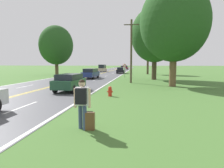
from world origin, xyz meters
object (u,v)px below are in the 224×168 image
at_px(tree_behind_sign, 174,22).
at_px(car_dark_grey_sedan_horizon, 123,67).
at_px(fire_hydrant, 110,91).
at_px(car_champagne_van_receding, 102,68).
at_px(tree_mid_treeline, 56,45).
at_px(car_black_sedan_mid_far, 121,70).
at_px(tree_left_verge, 148,45).
at_px(tree_right_cluster, 155,35).
at_px(car_dark_green_hatchback_approaching, 69,82).
at_px(hitchhiker_person, 82,99).
at_px(car_dark_blue_suv_mid_near, 91,73).
at_px(traffic_sign, 124,67).
at_px(car_maroon_hatchback_distant, 126,67).
at_px(suitcase, 90,121).

bearing_deg(tree_behind_sign, car_dark_grey_sedan_horizon, 99.40).
xyz_separation_m(fire_hydrant, car_champagne_van_receding, (-8.32, 40.63, 0.65)).
height_order(tree_mid_treeline, car_black_sedan_mid_far, tree_mid_treeline).
distance_m(tree_left_verge, tree_right_cluster, 14.60).
bearing_deg(car_black_sedan_mid_far, car_dark_green_hatchback_approaching, -4.23).
bearing_deg(hitchhiker_person, fire_hydrant, -1.69).
xyz_separation_m(tree_left_verge, tree_right_cluster, (0.39, -14.59, 0.18)).
xyz_separation_m(tree_right_cluster, car_dark_grey_sedan_horizon, (-9.51, 56.98, -5.71)).
distance_m(tree_mid_treeline, car_dark_grey_sedan_horizon, 48.64).
relative_size(car_dark_green_hatchback_approaching, car_dark_grey_sedan_horizon, 0.93).
bearing_deg(car_dark_blue_suv_mid_near, traffic_sign, 133.54).
bearing_deg(tree_right_cluster, car_maroon_hatchback_distant, 99.02).
height_order(hitchhiker_person, tree_right_cluster, tree_right_cluster).
bearing_deg(suitcase, traffic_sign, -0.57).
bearing_deg(tree_mid_treeline, traffic_sign, -18.48).
bearing_deg(car_dark_green_hatchback_approaching, tree_behind_sign, 120.97).
relative_size(tree_mid_treeline, car_champagne_van_receding, 2.37).
bearing_deg(fire_hydrant, car_dark_green_hatchback_approaching, 151.64).
xyz_separation_m(suitcase, tree_left_verge, (3.37, 37.41, 5.90)).
bearing_deg(car_champagne_van_receding, tree_behind_sign, -155.66).
relative_size(tree_mid_treeline, car_black_sedan_mid_far, 2.12).
xyz_separation_m(suitcase, car_black_sedan_mid_far, (-2.74, 39.99, 0.43)).
xyz_separation_m(hitchhiker_person, car_dark_grey_sedan_horizon, (-5.48, 79.81, -0.41)).
bearing_deg(car_dark_grey_sedan_horizon, fire_hydrant, 2.83).
height_order(tree_left_verge, tree_right_cluster, tree_right_cluster).
bearing_deg(fire_hydrant, traffic_sign, 91.59).
relative_size(tree_right_cluster, car_maroon_hatchback_distant, 2.46).
relative_size(suitcase, tree_left_verge, 0.08).
relative_size(traffic_sign, car_dark_grey_sedan_horizon, 0.56).
relative_size(car_dark_blue_suv_mid_near, car_champagne_van_receding, 1.04).
xyz_separation_m(tree_mid_treeline, tree_right_cluster, (19.01, -9.58, 0.39)).
height_order(traffic_sign, tree_behind_sign, tree_behind_sign).
bearing_deg(tree_left_verge, hitchhiker_person, -95.56).
bearing_deg(car_dark_green_hatchback_approaching, tree_left_verge, 167.17).
height_order(traffic_sign, tree_mid_treeline, tree_mid_treeline).
xyz_separation_m(suitcase, car_champagne_van_receding, (-8.69, 47.95, 0.70)).
height_order(hitchhiker_person, tree_mid_treeline, tree_mid_treeline).
height_order(car_dark_green_hatchback_approaching, car_dark_blue_suv_mid_near, car_dark_blue_suv_mid_near).
bearing_deg(car_champagne_van_receding, traffic_sign, -157.09).
xyz_separation_m(tree_behind_sign, car_maroon_hatchback_distant, (-8.94, 56.45, -5.62)).
bearing_deg(car_champagne_van_receding, car_dark_grey_sedan_horizon, -3.24).
bearing_deg(car_champagne_van_receding, car_dark_green_hatchback_approaching, -171.25).
distance_m(suitcase, traffic_sign, 27.67).
relative_size(hitchhiker_person, car_dark_green_hatchback_approaching, 0.48).
height_order(suitcase, tree_mid_treeline, tree_mid_treeline).
bearing_deg(tree_right_cluster, tree_left_verge, 91.52).
bearing_deg(car_dark_blue_suv_mid_near, car_champagne_van_receding, -170.56).
xyz_separation_m(hitchhiker_person, fire_hydrant, (-0.10, 7.32, -0.74)).
bearing_deg(tree_behind_sign, tree_mid_treeline, 138.49).
bearing_deg(car_dark_grey_sedan_horizon, tree_right_cluster, 8.06).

